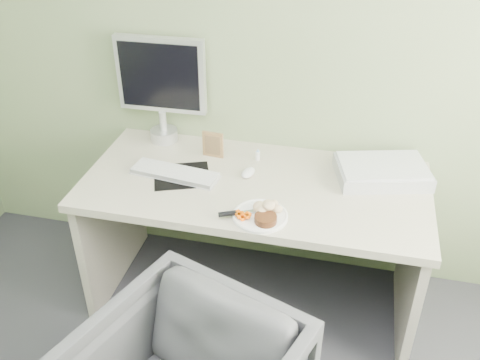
% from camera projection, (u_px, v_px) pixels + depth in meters
% --- Properties ---
extents(wall_back, '(3.50, 0.00, 3.50)m').
position_uv_depth(wall_back, '(274.00, 26.00, 2.45)').
color(wall_back, gray).
rests_on(wall_back, floor).
extents(desk, '(1.60, 0.75, 0.73)m').
position_uv_depth(desk, '(254.00, 214.00, 2.58)').
color(desk, beige).
rests_on(desk, floor).
extents(plate, '(0.23, 0.23, 0.01)m').
position_uv_depth(plate, '(260.00, 216.00, 2.25)').
color(plate, white).
rests_on(plate, desk).
extents(steak, '(0.12, 0.12, 0.03)m').
position_uv_depth(steak, '(266.00, 219.00, 2.20)').
color(steak, black).
rests_on(steak, plate).
extents(potato_pile, '(0.12, 0.10, 0.06)m').
position_uv_depth(potato_pile, '(268.00, 206.00, 2.25)').
color(potato_pile, tan).
rests_on(potato_pile, plate).
extents(carrot_heap, '(0.06, 0.05, 0.04)m').
position_uv_depth(carrot_heap, '(244.00, 214.00, 2.22)').
color(carrot_heap, '#FF5E05').
rests_on(carrot_heap, plate).
extents(steak_knife, '(0.19, 0.10, 0.01)m').
position_uv_depth(steak_knife, '(235.00, 213.00, 2.24)').
color(steak_knife, silver).
rests_on(steak_knife, plate).
extents(mousepad, '(0.32, 0.31, 0.00)m').
position_uv_depth(mousepad, '(182.00, 176.00, 2.52)').
color(mousepad, black).
rests_on(mousepad, desk).
extents(keyboard, '(0.43, 0.17, 0.02)m').
position_uv_depth(keyboard, '(175.00, 173.00, 2.52)').
color(keyboard, white).
rests_on(keyboard, desk).
extents(computer_mouse, '(0.07, 0.11, 0.03)m').
position_uv_depth(computer_mouse, '(248.00, 173.00, 2.52)').
color(computer_mouse, white).
rests_on(computer_mouse, desk).
extents(photo_frame, '(0.11, 0.02, 0.13)m').
position_uv_depth(photo_frame, '(213.00, 145.00, 2.64)').
color(photo_frame, '#9B7C48').
rests_on(photo_frame, desk).
extents(eyedrop_bottle, '(0.02, 0.02, 0.06)m').
position_uv_depth(eyedrop_bottle, '(258.00, 155.00, 2.63)').
color(eyedrop_bottle, white).
rests_on(eyedrop_bottle, desk).
extents(scanner, '(0.47, 0.37, 0.06)m').
position_uv_depth(scanner, '(382.00, 172.00, 2.49)').
color(scanner, '#B1B3B8').
rests_on(scanner, desk).
extents(monitor, '(0.46, 0.14, 0.55)m').
position_uv_depth(monitor, '(161.00, 84.00, 2.67)').
color(monitor, silver).
rests_on(monitor, desk).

